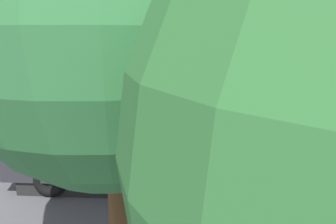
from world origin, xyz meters
The scene contains 14 objects.
ground_plane centered at (0.00, 0.00, 0.00)m, with size 80.00×80.00×0.00m, color #4C4C51.
tour_bus centered at (-0.67, 4.40, 1.64)m, with size 9.40×3.17×3.25m.
spectator_far_left centered at (-3.21, 1.28, 1.08)m, with size 0.58×0.36×1.81m.
spectator_left centered at (-2.02, 1.37, 1.09)m, with size 0.57×0.32×1.82m.
spectator_centre centered at (-0.65, 1.59, 1.00)m, with size 0.58×0.37×1.69m.
spectator_right centered at (0.81, 1.64, 1.06)m, with size 0.57×0.33×1.78m.
spectator_far_right centered at (2.07, 1.19, 0.99)m, with size 0.58×0.37×1.68m.
parked_motorcycle_silver centered at (-4.17, 1.85, 0.48)m, with size 2.05×0.58×0.99m.
stunt_motorcycle centered at (1.69, -2.32, 0.61)m, with size 2.00×0.82×1.23m.
traffic_cone centered at (-0.25, -2.39, 0.30)m, with size 0.34×0.34×0.63m.
tree_left centered at (-0.63, 9.37, 4.81)m, with size 4.05×4.05×7.14m.
bay_line_a centered at (-2.36, -0.80, 0.00)m, with size 0.13×4.93×0.01m.
bay_line_b centered at (0.55, -0.80, 0.00)m, with size 0.13×3.86×0.01m.
bay_line_c centered at (3.45, -0.80, 0.00)m, with size 0.12×3.52×0.01m.
Camera 1 is at (-1.87, 13.38, 4.44)m, focal length 33.62 mm.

